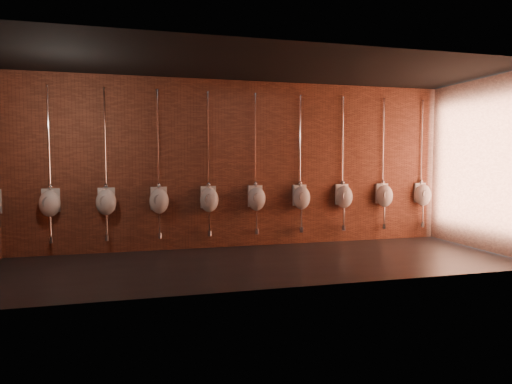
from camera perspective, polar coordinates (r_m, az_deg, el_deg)
ground at (r=7.57m, az=1.03°, el=-8.81°), size 8.50×8.50×0.00m
room_shell at (r=7.39m, az=1.04°, el=6.58°), size 8.54×3.04×3.22m
urinal_1 at (r=8.62m, az=-24.37°, el=-1.21°), size 0.40×0.36×2.71m
urinal_2 at (r=8.52m, az=-18.24°, el=-1.11°), size 0.40×0.36×2.71m
urinal_3 at (r=8.52m, az=-12.02°, el=-1.00°), size 0.40×0.36×2.71m
urinal_4 at (r=8.61m, az=-5.88°, el=-0.88°), size 0.40×0.36×2.71m
urinal_5 at (r=8.80m, az=0.06°, el=-0.75°), size 0.40×0.36×2.71m
urinal_6 at (r=9.09m, az=5.69°, el=-0.62°), size 0.40×0.36×2.71m
urinal_7 at (r=9.45m, az=10.93°, el=-0.50°), size 0.40×0.36×2.71m
urinal_8 at (r=9.89m, az=15.75°, el=-0.38°), size 0.40×0.36×2.71m
urinal_9 at (r=10.39m, az=20.12°, el=-0.27°), size 0.40×0.36×2.71m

